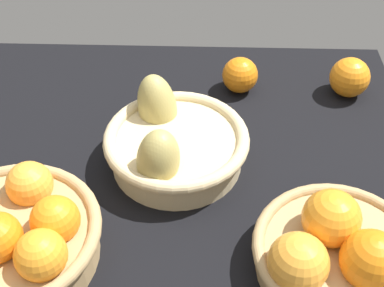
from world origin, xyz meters
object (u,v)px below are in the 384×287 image
basket_center_pears (171,144)px  loose_orange_back_gap (350,77)px  loose_orange_front_gap (240,75)px  basket_far_left (337,254)px  basket_far_right (8,238)px

basket_center_pears → loose_orange_back_gap: 38.72cm
loose_orange_front_gap → loose_orange_back_gap: (-20.96, 0.57, 0.34)cm
basket_far_left → loose_orange_front_gap: bearing=-74.7°
basket_center_pears → basket_far_right: 29.08cm
basket_center_pears → basket_far_right: size_ratio=0.97×
basket_center_pears → loose_orange_front_gap: (-12.14, -20.67, -0.68)cm
basket_far_left → loose_orange_front_gap: basket_far_left is taller
loose_orange_back_gap → basket_far_right: bearing=36.7°
basket_far_left → loose_orange_back_gap: bearing=-103.2°
basket_center_pears → loose_orange_front_gap: size_ratio=3.53×
basket_center_pears → loose_orange_front_gap: basket_center_pears is taller
basket_center_pears → basket_far_left: size_ratio=1.03×
basket_far_right → loose_orange_back_gap: basket_far_right is taller
basket_far_right → loose_orange_front_gap: basket_far_right is taller
basket_far_right → loose_orange_back_gap: size_ratio=3.32×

